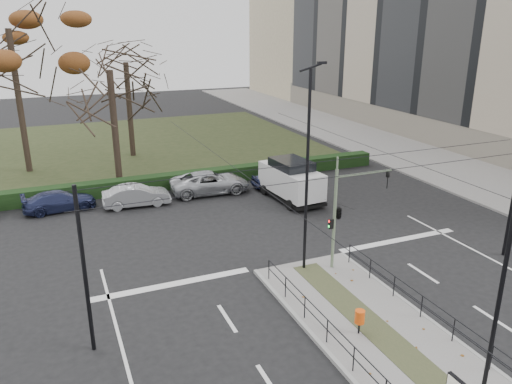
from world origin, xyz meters
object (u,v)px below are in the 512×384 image
at_px(litter_bin, 360,317).
at_px(parked_car_second, 136,196).
at_px(parked_car_fourth, 210,182).
at_px(parked_car_fifth, 278,178).
at_px(rust_tree, 8,28).
at_px(bare_tree_center, 126,69).
at_px(parked_car_third, 59,201).
at_px(streetlamp_median_far, 308,170).
at_px(traffic_light, 340,211).
at_px(streetlamp_median_near, 504,277).
at_px(white_van, 291,179).
at_px(bare_tree_near, 110,79).

relative_size(litter_bin, parked_car_second, 0.23).
distance_m(parked_car_fourth, parked_car_fifth, 4.78).
height_order(rust_tree, bare_tree_center, rust_tree).
bearing_deg(parked_car_fourth, parked_car_third, 90.58).
height_order(streetlamp_median_far, parked_car_second, streetlamp_median_far).
relative_size(traffic_light, streetlamp_median_far, 0.51).
relative_size(streetlamp_median_near, rust_tree, 0.63).
distance_m(white_van, bare_tree_near, 13.29).
height_order(litter_bin, streetlamp_median_far, streetlamp_median_far).
distance_m(traffic_light, litter_bin, 5.65).
bearing_deg(parked_car_fifth, litter_bin, 163.92).
xyz_separation_m(parked_car_fourth, bare_tree_near, (-5.37, 3.52, 6.60)).
height_order(parked_car_fourth, rust_tree, rust_tree).
relative_size(streetlamp_median_near, white_van, 1.63).
height_order(parked_car_second, bare_tree_center, bare_tree_center).
bearing_deg(traffic_light, rust_tree, 120.37).
relative_size(streetlamp_median_near, parked_car_second, 2.09).
bearing_deg(bare_tree_near, rust_tree, 132.00).
relative_size(traffic_light, streetlamp_median_near, 0.55).
bearing_deg(white_van, streetlamp_median_far, -112.86).
bearing_deg(streetlamp_median_near, bare_tree_near, 104.19).
bearing_deg(white_van, parked_car_third, 165.13).
height_order(streetlamp_median_far, bare_tree_center, bare_tree_center).
relative_size(rust_tree, parked_car_fifth, 3.67).
xyz_separation_m(litter_bin, bare_tree_near, (-5.38, 20.98, 6.53)).
relative_size(litter_bin, parked_car_fourth, 0.18).
distance_m(traffic_light, bare_tree_center, 25.25).
distance_m(litter_bin, white_van, 14.83).
relative_size(streetlamp_median_near, parked_car_fifth, 2.30).
relative_size(litter_bin, bare_tree_center, 0.09).
relative_size(white_van, bare_tree_center, 0.51).
bearing_deg(traffic_light, parked_car_third, 131.40).
height_order(streetlamp_median_near, white_van, streetlamp_median_near).
relative_size(streetlamp_median_far, parked_car_fifth, 2.48).
xyz_separation_m(traffic_light, parked_car_second, (-7.01, 11.97, -2.18)).
xyz_separation_m(streetlamp_median_far, parked_car_fifth, (4.16, 11.68, -4.16)).
height_order(white_van, bare_tree_near, bare_tree_near).
bearing_deg(streetlamp_median_near, traffic_light, 84.06).
bearing_deg(litter_bin, streetlamp_median_far, 83.65).
bearing_deg(parked_car_third, white_van, -109.84).
xyz_separation_m(traffic_light, parked_car_fourth, (-2.07, 12.62, -2.13)).
bearing_deg(white_van, litter_bin, -107.04).
distance_m(streetlamp_median_near, parked_car_fourth, 22.37).
bearing_deg(traffic_light, parked_car_fourth, 99.31).
distance_m(litter_bin, bare_tree_near, 22.62).
height_order(streetlamp_median_far, parked_car_third, streetlamp_median_far).
bearing_deg(parked_car_second, parked_car_fifth, -86.04).
bearing_deg(rust_tree, traffic_light, -59.63).
distance_m(streetlamp_median_near, parked_car_third, 25.00).
bearing_deg(parked_car_fifth, streetlamp_median_far, 159.97).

